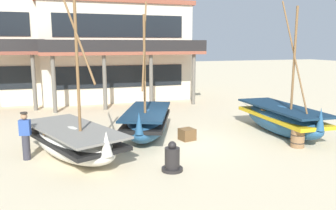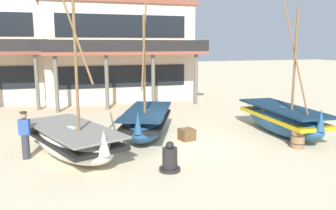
{
  "view_description": "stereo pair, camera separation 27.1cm",
  "coord_description": "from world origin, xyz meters",
  "views": [
    {
      "loc": [
        -4.77,
        -12.66,
        3.99
      ],
      "look_at": [
        0.0,
        1.0,
        1.4
      ],
      "focal_mm": 36.73,
      "sensor_mm": 36.0,
      "label": 1
    },
    {
      "loc": [
        -4.52,
        -12.75,
        3.99
      ],
      "look_at": [
        0.0,
        1.0,
        1.4
      ],
      "focal_mm": 36.73,
      "sensor_mm": 36.0,
      "label": 2
    }
  ],
  "objects": [
    {
      "name": "ground_plane",
      "position": [
        0.0,
        0.0,
        0.0
      ],
      "size": [
        120.0,
        120.0,
        0.0
      ],
      "primitive_type": "plane",
      "color": "beige"
    },
    {
      "name": "fishing_boat_near_left",
      "position": [
        -4.07,
        -0.5,
        0.61
      ],
      "size": [
        3.54,
        5.19,
        5.98
      ],
      "color": "silver",
      "rests_on": "ground"
    },
    {
      "name": "fishing_boat_centre_large",
      "position": [
        4.98,
        -0.19,
        0.69
      ],
      "size": [
        2.0,
        5.23,
        5.81
      ],
      "color": "#23517A",
      "rests_on": "ground"
    },
    {
      "name": "fishing_boat_far_right",
      "position": [
        -0.88,
        1.24,
        0.66
      ],
      "size": [
        3.35,
        4.87,
        5.69
      ],
      "color": "#23517A",
      "rests_on": "ground"
    },
    {
      "name": "fisherman_by_hull",
      "position": [
        -5.64,
        -0.21,
        0.83
      ],
      "size": [
        0.4,
        0.3,
        1.68
      ],
      "color": "#33333D",
      "rests_on": "ground"
    },
    {
      "name": "capstan_winch",
      "position": [
        -1.22,
        -2.89,
        0.38
      ],
      "size": [
        0.68,
        0.68,
        0.97
      ],
      "color": "black",
      "rests_on": "ground"
    },
    {
      "name": "wooden_barrel",
      "position": [
        4.27,
        -2.12,
        0.35
      ],
      "size": [
        0.56,
        0.56,
        0.7
      ],
      "color": "olive",
      "rests_on": "ground"
    },
    {
      "name": "cargo_crate",
      "position": [
        0.59,
        0.25,
        0.24
      ],
      "size": [
        0.68,
        0.68,
        0.48
      ],
      "primitive_type": "cube",
      "rotation": [
        0.0,
        0.0,
        0.19
      ],
      "color": "brown",
      "rests_on": "ground"
    },
    {
      "name": "harbor_building_main",
      "position": [
        -0.1,
        13.49,
        3.47
      ],
      "size": [
        10.65,
        9.32,
        6.93
      ],
      "color": "beige",
      "rests_on": "ground"
    }
  ]
}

